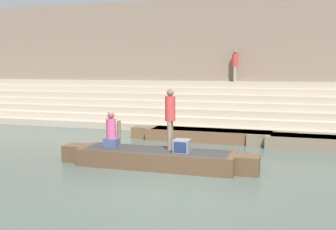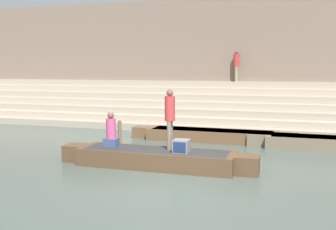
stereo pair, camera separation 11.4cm
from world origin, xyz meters
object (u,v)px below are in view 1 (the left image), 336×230
Objects in this scene: moored_boat_shore at (335,143)px; mooring_post at (119,132)px; person_rowing at (111,131)px; person_on_steps at (235,63)px; person_standing at (170,115)px; moored_boat_distant at (211,135)px; rowboat_main at (156,158)px; tv_set at (182,146)px.

moored_boat_shore is 7.96m from mooring_post.
person_on_steps reaches higher than person_rowing.
mooring_post reaches higher than moored_boat_shore.
person_standing is 4.65m from moored_boat_distant.
rowboat_main is 0.94m from tv_set.
tv_set is 4.53m from mooring_post.
tv_set reaches higher than moored_boat_distant.
person_on_steps is at bearing 127.79° from moored_boat_shore.
person_on_steps is at bearing 63.77° from mooring_post.
tv_set is at bearing -90.85° from moored_boat_distant.
person_standing is at bearing -81.83° from person_on_steps.
mooring_post is (-7.85, -1.29, 0.21)m from moored_boat_shore.
person_rowing is at bearing -92.27° from person_on_steps.
tv_set is at bearing -135.35° from moored_boat_shore.
mooring_post reaches higher than tv_set.
rowboat_main is 6.82m from moored_boat_shore.
mooring_post is at bearing 128.74° from rowboat_main.
tv_set is 0.27× the size of person_on_steps.
moored_boat_distant is (-0.05, 4.73, -0.46)m from tv_set.
moored_boat_distant is 4.08× the size of person_on_steps.
rowboat_main is 3.86m from mooring_post.
tv_set is 0.07× the size of moored_boat_shore.
moored_boat_distant is 7.26× the size of mooring_post.
person_rowing reaches higher than rowboat_main.
person_on_steps is (0.61, 9.86, 1.60)m from person_standing.
moored_boat_distant is at bearing -80.64° from person_on_steps.
person_standing reaches higher than rowboat_main.
moored_boat_distant is at bearing 83.34° from tv_set.
moored_boat_shore is at bearing 9.32° from mooring_post.
mooring_post is (-2.50, 2.93, 0.18)m from rowboat_main.
person_standing is 1.00m from tv_set.
rowboat_main reaches higher than moored_boat_shore.
person_on_steps reaches higher than rowboat_main.
moored_boat_distant is (2.25, 4.53, -0.75)m from person_rowing.
tv_set reaches higher than rowboat_main.
tv_set is (0.82, -0.14, 0.43)m from rowboat_main.
mooring_post is 8.34m from person_on_steps.
person_on_steps is at bearing 81.78° from tv_set.
mooring_post is (-3.27, -1.66, 0.21)m from moored_boat_distant.
person_rowing reaches higher than mooring_post.
rowboat_main is at bearing -140.97° from moored_boat_shore.
person_rowing is at bearing -70.49° from mooring_post.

